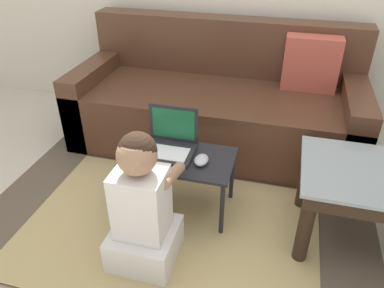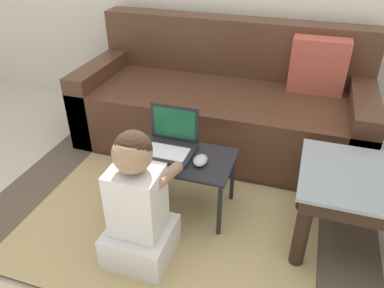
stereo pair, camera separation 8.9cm
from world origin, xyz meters
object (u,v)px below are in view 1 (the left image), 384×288
at_px(couch, 218,104).
at_px(laptop_desk, 179,163).
at_px(laptop, 169,145).
at_px(computer_mouse, 201,160).
at_px(person_seated, 142,209).

xyz_separation_m(couch, laptop_desk, (-0.05, -0.82, 0.02)).
distance_m(laptop, computer_mouse, 0.21).
distance_m(laptop_desk, computer_mouse, 0.15).
distance_m(computer_mouse, person_seated, 0.42).
relative_size(computer_mouse, person_seated, 0.15).
xyz_separation_m(couch, laptop, (-0.11, -0.78, 0.10)).
xyz_separation_m(laptop_desk, laptop, (-0.06, 0.04, 0.08)).
bearing_deg(person_seated, laptop, 91.24).
bearing_deg(person_seated, couch, 85.05).
distance_m(couch, laptop_desk, 0.82).
distance_m(laptop, person_seated, 0.44).
distance_m(laptop_desk, person_seated, 0.40).
relative_size(laptop_desk, laptop, 2.13).
relative_size(laptop_desk, computer_mouse, 5.57).
bearing_deg(computer_mouse, couch, 95.46).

